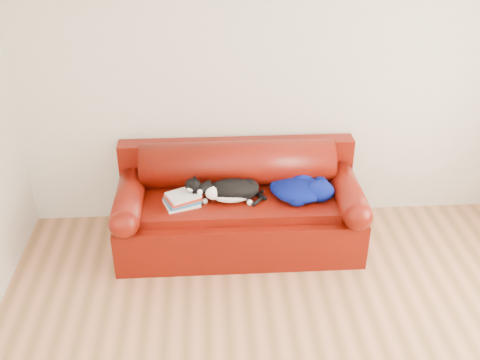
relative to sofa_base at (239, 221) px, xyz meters
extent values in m
cube|color=beige|center=(0.33, 0.51, 1.06)|extent=(4.50, 0.02, 2.60)
cube|color=#3B0602|center=(0.00, 0.01, -0.03)|extent=(2.10, 0.90, 0.42)
cube|color=#3B0602|center=(0.00, -0.04, 0.21)|extent=(1.66, 0.62, 0.10)
cylinder|color=black|center=(-0.93, -0.32, -0.21)|extent=(0.06, 0.06, 0.05)
cylinder|color=black|center=(0.93, -0.32, -0.21)|extent=(0.06, 0.06, 0.05)
cylinder|color=black|center=(-0.93, 0.34, -0.21)|extent=(0.06, 0.06, 0.05)
cylinder|color=black|center=(0.93, 0.34, -0.21)|extent=(0.06, 0.06, 0.05)
cube|color=#3B0602|center=(0.00, 0.37, 0.19)|extent=(2.10, 0.18, 0.85)
cylinder|color=#3B0602|center=(0.00, 0.26, 0.44)|extent=(1.70, 0.40, 0.40)
cylinder|color=#3B0602|center=(-0.93, 0.01, 0.30)|extent=(0.24, 0.88, 0.24)
sphere|color=#3B0602|center=(-0.93, -0.43, 0.30)|extent=(0.24, 0.24, 0.24)
cylinder|color=#3B0602|center=(0.93, 0.01, 0.30)|extent=(0.24, 0.88, 0.24)
sphere|color=#3B0602|center=(0.93, -0.43, 0.30)|extent=(0.24, 0.24, 0.24)
cube|color=silver|center=(-0.48, -0.11, 0.28)|extent=(0.33, 0.29, 0.02)
cube|color=white|center=(-0.48, -0.11, 0.28)|extent=(0.31, 0.27, 0.02)
cube|color=#1B5994|center=(-0.48, -0.11, 0.30)|extent=(0.33, 0.29, 0.02)
cube|color=white|center=(-0.48, -0.11, 0.30)|extent=(0.31, 0.27, 0.02)
cube|color=red|center=(-0.48, -0.11, 0.33)|extent=(0.32, 0.29, 0.02)
cube|color=white|center=(-0.48, -0.11, 0.33)|extent=(0.31, 0.27, 0.02)
cube|color=silver|center=(-0.48, -0.11, 0.35)|extent=(0.32, 0.29, 0.02)
cube|color=white|center=(-0.48, -0.11, 0.35)|extent=(0.30, 0.27, 0.02)
ellipsoid|color=black|center=(-0.06, -0.05, 0.35)|extent=(0.47, 0.29, 0.18)
ellipsoid|color=white|center=(-0.07, -0.11, 0.32)|extent=(0.32, 0.17, 0.12)
ellipsoid|color=white|center=(-0.23, -0.10, 0.36)|extent=(0.14, 0.13, 0.11)
ellipsoid|color=black|center=(0.08, -0.03, 0.34)|extent=(0.20, 0.20, 0.16)
ellipsoid|color=black|center=(-0.34, -0.08, 0.41)|extent=(0.14, 0.13, 0.11)
ellipsoid|color=white|center=(-0.36, -0.12, 0.40)|extent=(0.07, 0.06, 0.05)
sphere|color=#BF7272|center=(-0.38, -0.13, 0.40)|extent=(0.02, 0.02, 0.02)
cone|color=black|center=(-0.33, -0.11, 0.47)|extent=(0.05, 0.05, 0.06)
cone|color=black|center=(-0.33, -0.05, 0.47)|extent=(0.05, 0.05, 0.06)
cylinder|color=black|center=(0.18, -0.05, 0.29)|extent=(0.11, 0.15, 0.04)
sphere|color=white|center=(-0.26, -0.12, 0.28)|extent=(0.04, 0.04, 0.04)
sphere|color=white|center=(0.08, -0.15, 0.28)|extent=(0.04, 0.04, 0.04)
ellipsoid|color=#020C4B|center=(0.52, -0.04, 0.34)|extent=(0.46, 0.42, 0.15)
ellipsoid|color=#020C4B|center=(0.67, -0.09, 0.35)|extent=(0.29, 0.25, 0.17)
ellipsoid|color=#020C4B|center=(0.40, 0.03, 0.32)|extent=(0.28, 0.32, 0.11)
ellipsoid|color=#020C4B|center=(0.55, 0.09, 0.35)|extent=(0.24, 0.19, 0.17)
ellipsoid|color=#020C4B|center=(0.48, -0.15, 0.32)|extent=(0.18, 0.19, 0.11)
ellipsoid|color=silver|center=(0.60, -0.11, 0.36)|extent=(0.20, 0.08, 0.05)
camera|label=1|loc=(-0.24, -4.11, 2.80)|focal=42.00mm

